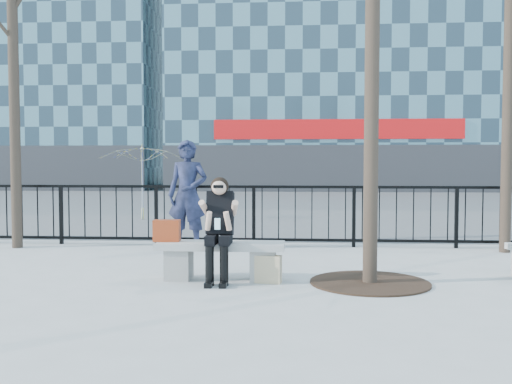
{
  "coord_description": "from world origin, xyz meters",
  "views": [
    {
      "loc": [
        0.99,
        -7.27,
        1.52
      ],
      "look_at": [
        0.4,
        0.8,
        1.1
      ],
      "focal_mm": 40.0,
      "sensor_mm": 36.0,
      "label": 1
    }
  ],
  "objects": [
    {
      "name": "ground",
      "position": [
        0.0,
        0.0,
        0.0
      ],
      "size": [
        120.0,
        120.0,
        0.0
      ],
      "primitive_type": "plane",
      "color": "#969591",
      "rests_on": "ground"
    },
    {
      "name": "street_surface",
      "position": [
        0.0,
        15.0,
        0.0
      ],
      "size": [
        60.0,
        23.0,
        0.01
      ],
      "primitive_type": "cube",
      "color": "#474747",
      "rests_on": "ground"
    },
    {
      "name": "railing",
      "position": [
        0.0,
        3.0,
        0.55
      ],
      "size": [
        14.0,
        0.06,
        1.1
      ],
      "color": "black",
      "rests_on": "ground"
    },
    {
      "name": "building_left",
      "position": [
        -15.0,
        27.0,
        11.3
      ],
      "size": [
        16.2,
        10.2,
        22.6
      ],
      "color": "slate",
      "rests_on": "ground"
    },
    {
      "name": "tree_grate",
      "position": [
        1.9,
        -0.1,
        0.01
      ],
      "size": [
        1.5,
        1.5,
        0.02
      ],
      "primitive_type": "cylinder",
      "color": "black",
      "rests_on": "ground"
    },
    {
      "name": "bench_main",
      "position": [
        0.0,
        0.0,
        0.3
      ],
      "size": [
        1.65,
        0.46,
        0.49
      ],
      "color": "slate",
      "rests_on": "ground"
    },
    {
      "name": "seated_woman",
      "position": [
        0.0,
        -0.16,
        0.67
      ],
      "size": [
        0.5,
        0.64,
        1.34
      ],
      "color": "black",
      "rests_on": "ground"
    },
    {
      "name": "handbag",
      "position": [
        -0.71,
        0.02,
        0.63
      ],
      "size": [
        0.35,
        0.17,
        0.28
      ],
      "primitive_type": "cube",
      "rotation": [
        0.0,
        0.0,
        0.04
      ],
      "color": "#9D3213",
      "rests_on": "bench_main"
    },
    {
      "name": "shopping_bag",
      "position": [
        0.6,
        -0.15,
        0.18
      ],
      "size": [
        0.39,
        0.21,
        0.35
      ],
      "primitive_type": "cube",
      "rotation": [
        0.0,
        0.0,
        -0.21
      ],
      "color": "#D0B293",
      "rests_on": "ground"
    },
    {
      "name": "standing_man",
      "position": [
        -0.92,
        2.5,
        0.96
      ],
      "size": [
        0.74,
        0.52,
        1.91
      ],
      "primitive_type": "imported",
      "rotation": [
        0.0,
        0.0,
        -0.1
      ],
      "color": "black",
      "rests_on": "ground"
    },
    {
      "name": "vendor_umbrella",
      "position": [
        -3.1,
        7.4,
        1.0
      ],
      "size": [
        2.69,
        2.73,
        2.01
      ],
      "primitive_type": "imported",
      "rotation": [
        0.0,
        0.0,
        -0.26
      ],
      "color": "yellow",
      "rests_on": "ground"
    }
  ]
}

